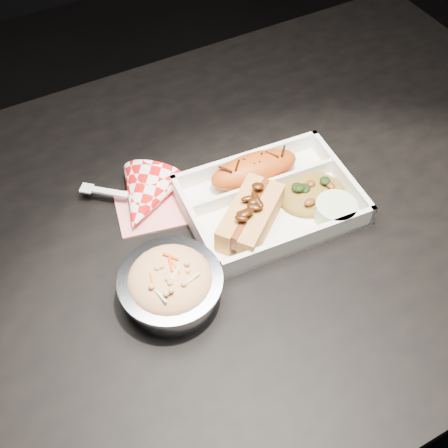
{
  "coord_description": "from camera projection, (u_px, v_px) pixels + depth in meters",
  "views": [
    {
      "loc": [
        -0.29,
        -0.47,
        1.4
      ],
      "look_at": [
        -0.07,
        -0.06,
        0.81
      ],
      "focal_mm": 45.0,
      "sensor_mm": 36.0,
      "label": 1
    }
  ],
  "objects": [
    {
      "name": "hotdog",
      "position": [
        251.0,
        215.0,
        0.8
      ],
      "size": [
        0.13,
        0.12,
        0.06
      ],
      "rotation": [
        0.0,
        0.0,
        0.66
      ],
      "color": "#D29247",
      "rests_on": "food_tray"
    },
    {
      "name": "fried_pastry",
      "position": [
        254.0,
        169.0,
        0.86
      ],
      "size": [
        0.15,
        0.07,
        0.05
      ],
      "primitive_type": "ellipsoid",
      "rotation": [
        0.0,
        0.0,
        -0.08
      ],
      "color": "#C44C13",
      "rests_on": "food_tray"
    },
    {
      "name": "napkin_fork",
      "position": [
        144.0,
        200.0,
        0.84
      ],
      "size": [
        0.16,
        0.15,
        0.1
      ],
      "rotation": [
        0.0,
        0.0,
        -0.7
      ],
      "color": "red",
      "rests_on": "dining_table"
    },
    {
      "name": "foil_coleslaw_cup",
      "position": [
        171.0,
        284.0,
        0.73
      ],
      "size": [
        0.14,
        0.14,
        0.07
      ],
      "color": "silver",
      "rests_on": "dining_table"
    },
    {
      "name": "fried_rice_mound",
      "position": [
        312.0,
        189.0,
        0.84
      ],
      "size": [
        0.11,
        0.09,
        0.03
      ],
      "primitive_type": "ellipsoid",
      "rotation": [
        0.0,
        0.0,
        -0.08
      ],
      "color": "olive",
      "rests_on": "food_tray"
    },
    {
      "name": "floor",
      "position": [
        237.0,
        399.0,
        1.46
      ],
      "size": [
        4.0,
        4.0,
        0.05
      ],
      "primitive_type": "cube",
      "color": "black",
      "rests_on": "ground"
    },
    {
      "name": "dining_table",
      "position": [
        244.0,
        242.0,
        0.92
      ],
      "size": [
        1.2,
        0.8,
        0.75
      ],
      "color": "black",
      "rests_on": "ground"
    },
    {
      "name": "cupcake_liner",
      "position": [
        335.0,
        211.0,
        0.82
      ],
      "size": [
        0.06,
        0.06,
        0.03
      ],
      "primitive_type": "cylinder",
      "color": "beige",
      "rests_on": "food_tray"
    },
    {
      "name": "food_tray",
      "position": [
        270.0,
        203.0,
        0.84
      ],
      "size": [
        0.26,
        0.2,
        0.04
      ],
      "rotation": [
        0.0,
        0.0,
        -0.08
      ],
      "color": "white",
      "rests_on": "dining_table"
    }
  ]
}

